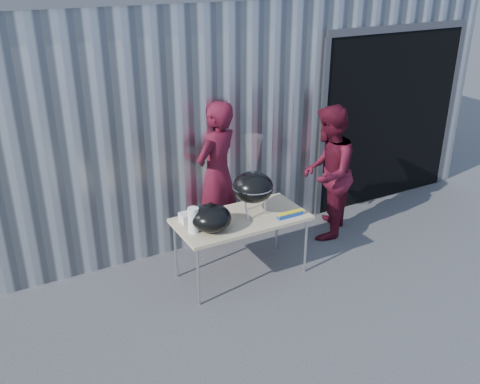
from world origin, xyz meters
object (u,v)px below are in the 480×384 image
kettle_grill (253,181)px  folding_table (241,221)px  person_bystander (327,173)px  person_cook (217,174)px

kettle_grill → folding_table: bearing=-179.2°
kettle_grill → person_bystander: 1.39m
folding_table → person_bystander: (1.47, 0.35, 0.18)m
kettle_grill → person_bystander: (1.32, 0.35, -0.28)m
folding_table → kettle_grill: size_ratio=1.59×
person_cook → person_bystander: bearing=133.9°
folding_table → person_cook: 0.92m
person_bystander → folding_table: bearing=-29.3°
person_cook → person_bystander: size_ratio=1.06×
kettle_grill → person_cook: 0.91m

